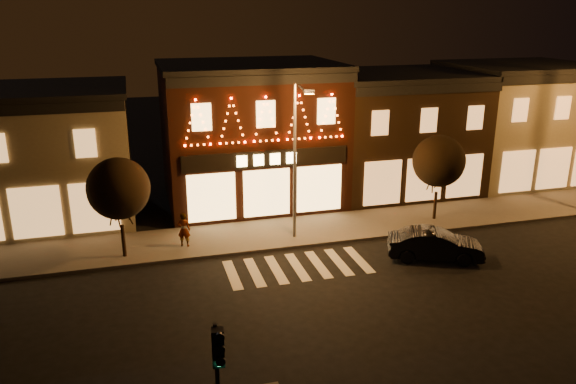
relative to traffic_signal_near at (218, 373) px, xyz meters
name	(u,v)px	position (x,y,z in m)	size (l,w,h in m)	color
ground	(326,310)	(5.23, 7.13, -3.07)	(120.00, 120.00, 0.00)	black
sidewalk_far	(312,230)	(7.23, 15.13, -2.99)	(44.00, 4.00, 0.15)	#47423D
building_left	(15,156)	(-7.77, 21.12, 0.60)	(12.20, 8.28, 7.30)	#766C54
building_pulp	(250,133)	(5.23, 21.11, 1.10)	(10.20, 8.34, 8.30)	black
building_right_a	(396,131)	(14.73, 21.12, 0.70)	(9.20, 8.28, 7.50)	#301E10
building_right_b	(517,122)	(23.73, 21.12, 0.85)	(9.20, 8.28, 7.80)	#766C54
traffic_signal_near	(218,373)	(0.00, 0.00, 0.00)	(0.32, 0.43, 4.14)	black
streetlamp_mid	(297,151)	(6.04, 14.11, 1.60)	(0.54, 1.77, 7.70)	#59595E
tree_left	(118,189)	(-2.33, 14.16, 0.40)	(2.83, 2.83, 4.74)	black
tree_right	(439,161)	(14.19, 14.75, 0.37)	(2.81, 2.81, 4.69)	black
dark_sedan	(435,245)	(11.67, 10.26, -2.35)	(1.52, 4.36, 1.44)	black
pedestrian	(184,230)	(0.50, 14.60, -2.07)	(0.62, 0.41, 1.70)	gray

